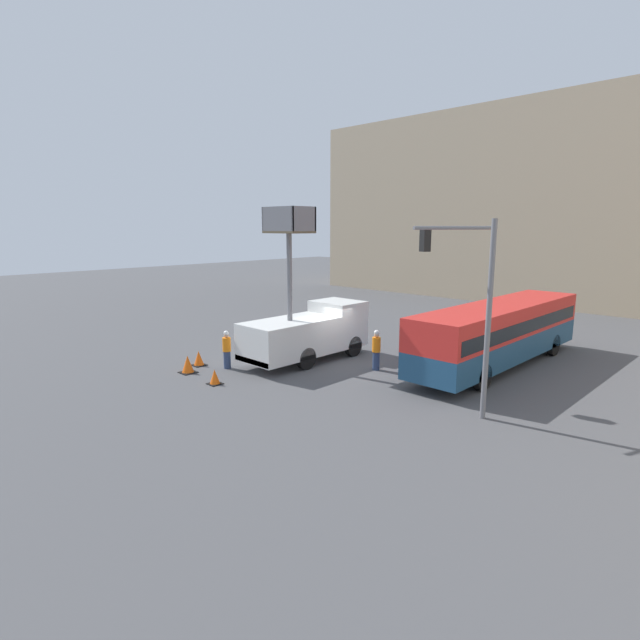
{
  "coord_description": "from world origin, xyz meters",
  "views": [
    {
      "loc": [
        15.5,
        -16.94,
        6.38
      ],
      "look_at": [
        -1.24,
        0.22,
        1.87
      ],
      "focal_mm": 28.0,
      "sensor_mm": 36.0,
      "label": 1
    }
  ],
  "objects_px": {
    "road_worker_directing": "(376,350)",
    "traffic_cone_far_side": "(188,365)",
    "utility_truck": "(308,330)",
    "traffic_cone_near_truck": "(215,377)",
    "city_bus": "(500,329)",
    "traffic_light_pole": "(465,283)",
    "road_worker_near_truck": "(227,350)",
    "traffic_cone_mid_road": "(199,359)"
  },
  "relations": [
    {
      "from": "traffic_cone_mid_road",
      "to": "traffic_cone_far_side",
      "type": "height_order",
      "value": "traffic_cone_far_side"
    },
    {
      "from": "traffic_cone_mid_road",
      "to": "city_bus",
      "type": "bearing_deg",
      "value": 43.84
    },
    {
      "from": "city_bus",
      "to": "road_worker_directing",
      "type": "relative_size",
      "value": 6.67
    },
    {
      "from": "city_bus",
      "to": "traffic_light_pole",
      "type": "height_order",
      "value": "traffic_light_pole"
    },
    {
      "from": "traffic_cone_far_side",
      "to": "traffic_cone_mid_road",
      "type": "bearing_deg",
      "value": 124.48
    },
    {
      "from": "road_worker_near_truck",
      "to": "traffic_light_pole",
      "type": "bearing_deg",
      "value": -141.54
    },
    {
      "from": "traffic_cone_near_truck",
      "to": "traffic_cone_far_side",
      "type": "xyz_separation_m",
      "value": [
        -2.23,
        0.1,
        0.08
      ]
    },
    {
      "from": "traffic_cone_near_truck",
      "to": "city_bus",
      "type": "bearing_deg",
      "value": 56.41
    },
    {
      "from": "traffic_cone_mid_road",
      "to": "road_worker_near_truck",
      "type": "bearing_deg",
      "value": 25.66
    },
    {
      "from": "road_worker_near_truck",
      "to": "traffic_cone_near_truck",
      "type": "xyz_separation_m",
      "value": [
        1.57,
        -1.73,
        -0.58
      ]
    },
    {
      "from": "traffic_light_pole",
      "to": "traffic_cone_mid_road",
      "type": "height_order",
      "value": "traffic_light_pole"
    },
    {
      "from": "road_worker_near_truck",
      "to": "traffic_cone_far_side",
      "type": "xyz_separation_m",
      "value": [
        -0.67,
        -1.63,
        -0.51
      ]
    },
    {
      "from": "traffic_light_pole",
      "to": "traffic_cone_near_truck",
      "type": "xyz_separation_m",
      "value": [
        -8.45,
        -4.67,
        -4.18
      ]
    },
    {
      "from": "city_bus",
      "to": "traffic_cone_far_side",
      "type": "relative_size",
      "value": 15.88
    },
    {
      "from": "traffic_light_pole",
      "to": "traffic_cone_far_side",
      "type": "distance_m",
      "value": 12.32
    },
    {
      "from": "utility_truck",
      "to": "road_worker_directing",
      "type": "relative_size",
      "value": 3.93
    },
    {
      "from": "utility_truck",
      "to": "city_bus",
      "type": "distance_m",
      "value": 8.89
    },
    {
      "from": "utility_truck",
      "to": "traffic_cone_mid_road",
      "type": "distance_m",
      "value": 5.29
    },
    {
      "from": "city_bus",
      "to": "traffic_cone_mid_road",
      "type": "height_order",
      "value": "city_bus"
    },
    {
      "from": "traffic_cone_mid_road",
      "to": "road_worker_directing",
      "type": "bearing_deg",
      "value": 39.15
    },
    {
      "from": "utility_truck",
      "to": "road_worker_near_truck",
      "type": "relative_size",
      "value": 4.12
    },
    {
      "from": "traffic_cone_near_truck",
      "to": "traffic_cone_mid_road",
      "type": "xyz_separation_m",
      "value": [
        -2.91,
        1.08,
        0.03
      ]
    },
    {
      "from": "utility_truck",
      "to": "traffic_cone_near_truck",
      "type": "xyz_separation_m",
      "value": [
        -0.08,
        -5.29,
        -1.23
      ]
    },
    {
      "from": "utility_truck",
      "to": "traffic_cone_near_truck",
      "type": "distance_m",
      "value": 5.43
    },
    {
      "from": "traffic_cone_near_truck",
      "to": "traffic_cone_mid_road",
      "type": "relative_size",
      "value": 0.9
    },
    {
      "from": "road_worker_near_truck",
      "to": "road_worker_directing",
      "type": "distance_m",
      "value": 6.77
    },
    {
      "from": "road_worker_near_truck",
      "to": "utility_truck",
      "type": "bearing_deg",
      "value": -92.7
    },
    {
      "from": "utility_truck",
      "to": "road_worker_directing",
      "type": "height_order",
      "value": "utility_truck"
    },
    {
      "from": "city_bus",
      "to": "road_worker_near_truck",
      "type": "relative_size",
      "value": 6.99
    },
    {
      "from": "traffic_cone_mid_road",
      "to": "traffic_cone_far_side",
      "type": "distance_m",
      "value": 1.2
    },
    {
      "from": "road_worker_directing",
      "to": "traffic_cone_far_side",
      "type": "xyz_separation_m",
      "value": [
        -5.69,
        -6.17,
        -0.56
      ]
    },
    {
      "from": "utility_truck",
      "to": "traffic_cone_mid_road",
      "type": "relative_size",
      "value": 10.55
    },
    {
      "from": "utility_truck",
      "to": "road_worker_directing",
      "type": "bearing_deg",
      "value": 16.19
    },
    {
      "from": "road_worker_directing",
      "to": "traffic_cone_near_truck",
      "type": "relative_size",
      "value": 2.97
    },
    {
      "from": "utility_truck",
      "to": "road_worker_near_truck",
      "type": "bearing_deg",
      "value": -114.8
    },
    {
      "from": "road_worker_near_truck",
      "to": "traffic_cone_far_side",
      "type": "distance_m",
      "value": 1.83
    },
    {
      "from": "traffic_light_pole",
      "to": "road_worker_near_truck",
      "type": "bearing_deg",
      "value": -163.65
    },
    {
      "from": "utility_truck",
      "to": "road_worker_near_truck",
      "type": "distance_m",
      "value": 3.97
    },
    {
      "from": "traffic_light_pole",
      "to": "traffic_cone_far_side",
      "type": "xyz_separation_m",
      "value": [
        -10.68,
        -4.57,
        -4.11
      ]
    },
    {
      "from": "traffic_light_pole",
      "to": "traffic_cone_far_side",
      "type": "relative_size",
      "value": 8.59
    },
    {
      "from": "road_worker_directing",
      "to": "traffic_cone_mid_road",
      "type": "relative_size",
      "value": 2.68
    },
    {
      "from": "traffic_light_pole",
      "to": "road_worker_near_truck",
      "type": "xyz_separation_m",
      "value": [
        -10.01,
        -2.94,
        -3.6
      ]
    }
  ]
}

